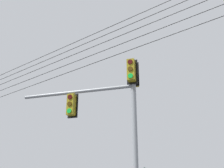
# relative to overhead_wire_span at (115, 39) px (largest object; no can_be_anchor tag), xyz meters

# --- Properties ---
(signal_mast_assembly) EXTENTS (0.97, 5.19, 7.03)m
(signal_mast_assembly) POSITION_rel_overhead_wire_span_xyz_m (0.32, 0.08, -3.45)
(signal_mast_assembly) COLOR gray
(signal_mast_assembly) RESTS_ON ground
(overhead_wire_span) EXTENTS (8.22, 18.77, 1.88)m
(overhead_wire_span) POSITION_rel_overhead_wire_span_xyz_m (0.00, 0.00, 0.00)
(overhead_wire_span) COLOR black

